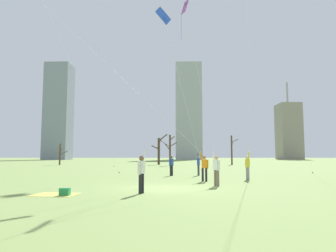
{
  "coord_description": "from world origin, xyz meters",
  "views": [
    {
      "loc": [
        0.58,
        -15.71,
        1.63
      ],
      "look_at": [
        0.0,
        6.0,
        3.7
      ],
      "focal_mm": 33.15,
      "sensor_mm": 36.0,
      "label": 1
    }
  ],
  "objects_px": {
    "bare_tree_right_of_center": "(159,150)",
    "bare_tree_left_of_center": "(232,149)",
    "kite_flyer_far_back_purple": "(208,126)",
    "picnic_spot": "(61,193)",
    "distant_kite_drifting_left_pink": "(44,3)",
    "kite_flyer_foreground_left_orange": "(179,141)",
    "kite_flyer_midfield_left_yellow": "(162,82)",
    "kite_flyer_midfield_right_blue": "(192,135)",
    "distant_kite_drifting_right_white": "(114,7)",
    "bare_tree_center": "(60,153)",
    "bystander_watching_nearby": "(171,164)",
    "kite_flyer_foreground_right_green": "(247,135)",
    "bare_tree_far_right_edge": "(170,149)"
  },
  "relations": [
    {
      "from": "distant_kite_drifting_right_white",
      "to": "bare_tree_far_right_edge",
      "type": "height_order",
      "value": "distant_kite_drifting_right_white"
    },
    {
      "from": "bystander_watching_nearby",
      "to": "picnic_spot",
      "type": "relative_size",
      "value": 0.84
    },
    {
      "from": "distant_kite_drifting_right_white",
      "to": "kite_flyer_foreground_left_orange",
      "type": "bearing_deg",
      "value": -68.92
    },
    {
      "from": "kite_flyer_foreground_left_orange",
      "to": "picnic_spot",
      "type": "height_order",
      "value": "kite_flyer_foreground_left_orange"
    },
    {
      "from": "distant_kite_drifting_right_white",
      "to": "bare_tree_center",
      "type": "height_order",
      "value": "distant_kite_drifting_right_white"
    },
    {
      "from": "kite_flyer_foreground_left_orange",
      "to": "bare_tree_left_of_center",
      "type": "height_order",
      "value": "kite_flyer_foreground_left_orange"
    },
    {
      "from": "kite_flyer_midfield_right_blue",
      "to": "bare_tree_far_right_edge",
      "type": "distance_m",
      "value": 26.07
    },
    {
      "from": "bare_tree_far_right_edge",
      "to": "kite_flyer_foreground_right_green",
      "type": "bearing_deg",
      "value": -79.48
    },
    {
      "from": "distant_kite_drifting_left_pink",
      "to": "kite_flyer_far_back_purple",
      "type": "bearing_deg",
      "value": -35.33
    },
    {
      "from": "bare_tree_center",
      "to": "bare_tree_left_of_center",
      "type": "bearing_deg",
      "value": 3.97
    },
    {
      "from": "picnic_spot",
      "to": "bare_tree_right_of_center",
      "type": "distance_m",
      "value": 42.8
    },
    {
      "from": "kite_flyer_foreground_right_green",
      "to": "bystander_watching_nearby",
      "type": "xyz_separation_m",
      "value": [
        -5.0,
        5.13,
        -2.07
      ]
    },
    {
      "from": "distant_kite_drifting_right_white",
      "to": "bare_tree_right_of_center",
      "type": "bearing_deg",
      "value": 63.65
    },
    {
      "from": "bare_tree_center",
      "to": "bare_tree_far_right_edge",
      "type": "distance_m",
      "value": 19.16
    },
    {
      "from": "bare_tree_right_of_center",
      "to": "bare_tree_left_of_center",
      "type": "bearing_deg",
      "value": -2.25
    },
    {
      "from": "kite_flyer_midfield_right_blue",
      "to": "bare_tree_right_of_center",
      "type": "height_order",
      "value": "kite_flyer_midfield_right_blue"
    },
    {
      "from": "distant_kite_drifting_right_white",
      "to": "bare_tree_left_of_center",
      "type": "xyz_separation_m",
      "value": [
        18.87,
        11.53,
        -20.76
      ]
    },
    {
      "from": "kite_flyer_midfield_left_yellow",
      "to": "distant_kite_drifting_left_pink",
      "type": "xyz_separation_m",
      "value": [
        -11.76,
        11.83,
        10.53
      ]
    },
    {
      "from": "picnic_spot",
      "to": "bare_tree_right_of_center",
      "type": "height_order",
      "value": "bare_tree_right_of_center"
    },
    {
      "from": "picnic_spot",
      "to": "kite_flyer_foreground_right_green",
      "type": "bearing_deg",
      "value": 37.71
    },
    {
      "from": "bare_tree_far_right_edge",
      "to": "kite_flyer_midfield_left_yellow",
      "type": "bearing_deg",
      "value": -89.51
    },
    {
      "from": "kite_flyer_foreground_left_orange",
      "to": "bare_tree_center",
      "type": "relative_size",
      "value": 3.69
    },
    {
      "from": "kite_flyer_foreground_left_orange",
      "to": "distant_kite_drifting_left_pink",
      "type": "relative_size",
      "value": 0.8
    },
    {
      "from": "kite_flyer_far_back_purple",
      "to": "bare_tree_left_of_center",
      "type": "bearing_deg",
      "value": 77.96
    },
    {
      "from": "kite_flyer_foreground_right_green",
      "to": "bare_tree_far_right_edge",
      "type": "bearing_deg",
      "value": 100.52
    },
    {
      "from": "kite_flyer_far_back_purple",
      "to": "kite_flyer_foreground_left_orange",
      "type": "bearing_deg",
      "value": 130.79
    },
    {
      "from": "bystander_watching_nearby",
      "to": "bare_tree_left_of_center",
      "type": "bearing_deg",
      "value": 71.13
    },
    {
      "from": "kite_flyer_foreground_right_green",
      "to": "distant_kite_drifting_left_pink",
      "type": "relative_size",
      "value": 0.8
    },
    {
      "from": "kite_flyer_midfield_right_blue",
      "to": "distant_kite_drifting_right_white",
      "type": "height_order",
      "value": "distant_kite_drifting_right_white"
    },
    {
      "from": "kite_flyer_foreground_right_green",
      "to": "distant_kite_drifting_left_pink",
      "type": "distance_m",
      "value": 22.81
    },
    {
      "from": "kite_flyer_far_back_purple",
      "to": "picnic_spot",
      "type": "height_order",
      "value": "kite_flyer_far_back_purple"
    },
    {
      "from": "distant_kite_drifting_left_pink",
      "to": "picnic_spot",
      "type": "xyz_separation_m",
      "value": [
        7.71,
        -14.91,
        -15.91
      ]
    },
    {
      "from": "bare_tree_left_of_center",
      "to": "kite_flyer_far_back_purple",
      "type": "bearing_deg",
      "value": -102.04
    },
    {
      "from": "bystander_watching_nearby",
      "to": "bare_tree_far_right_edge",
      "type": "distance_m",
      "value": 25.15
    },
    {
      "from": "distant_kite_drifting_right_white",
      "to": "bare_tree_right_of_center",
      "type": "relative_size",
      "value": 5.02
    },
    {
      "from": "bystander_watching_nearby",
      "to": "bare_tree_far_right_edge",
      "type": "xyz_separation_m",
      "value": [
        -0.61,
        25.08,
        1.82
      ]
    },
    {
      "from": "kite_flyer_midfield_left_yellow",
      "to": "bare_tree_right_of_center",
      "type": "height_order",
      "value": "kite_flyer_midfield_left_yellow"
    },
    {
      "from": "kite_flyer_midfield_left_yellow",
      "to": "bystander_watching_nearby",
      "type": "xyz_separation_m",
      "value": [
        0.32,
        9.29,
        -4.57
      ]
    },
    {
      "from": "kite_flyer_foreground_left_orange",
      "to": "bare_tree_left_of_center",
      "type": "xyz_separation_m",
      "value": [
        9.63,
        35.48,
        0.17
      ]
    },
    {
      "from": "kite_flyer_foreground_left_orange",
      "to": "bare_tree_far_right_edge",
      "type": "relative_size",
      "value": 2.83
    },
    {
      "from": "picnic_spot",
      "to": "bare_tree_right_of_center",
      "type": "bearing_deg",
      "value": 87.78
    },
    {
      "from": "bare_tree_left_of_center",
      "to": "kite_flyer_midfield_right_blue",
      "type": "bearing_deg",
      "value": -105.62
    },
    {
      "from": "bare_tree_right_of_center",
      "to": "distant_kite_drifting_left_pink",
      "type": "bearing_deg",
      "value": -108.63
    },
    {
      "from": "kite_flyer_midfield_left_yellow",
      "to": "picnic_spot",
      "type": "height_order",
      "value": "kite_flyer_midfield_left_yellow"
    },
    {
      "from": "distant_kite_drifting_left_pink",
      "to": "bare_tree_left_of_center",
      "type": "bearing_deg",
      "value": 50.77
    },
    {
      "from": "bystander_watching_nearby",
      "to": "bare_tree_right_of_center",
      "type": "xyz_separation_m",
      "value": [
        -2.71,
        30.32,
        1.76
      ]
    },
    {
      "from": "bare_tree_center",
      "to": "bare_tree_left_of_center",
      "type": "relative_size",
      "value": 0.74
    },
    {
      "from": "distant_kite_drifting_right_white",
      "to": "picnic_spot",
      "type": "distance_m",
      "value": 38.78
    },
    {
      "from": "kite_flyer_far_back_purple",
      "to": "kite_flyer_foreground_left_orange",
      "type": "relative_size",
      "value": 0.89
    },
    {
      "from": "kite_flyer_midfield_left_yellow",
      "to": "distant_kite_drifting_left_pink",
      "type": "height_order",
      "value": "kite_flyer_midfield_left_yellow"
    }
  ]
}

